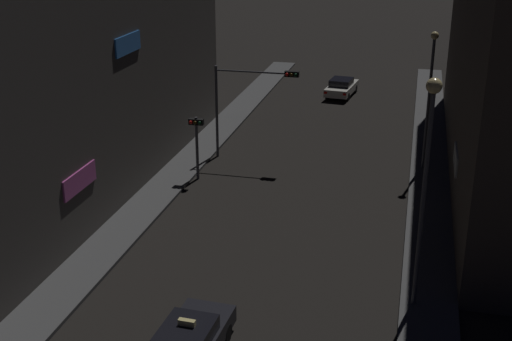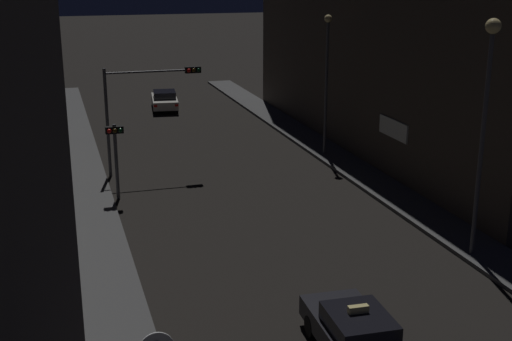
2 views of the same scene
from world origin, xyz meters
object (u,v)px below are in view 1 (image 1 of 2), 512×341
Objects in this scene: far_car at (342,87)px; traffic_light_overhead at (247,93)px; street_lamp_far_block at (430,86)px; street_lamp_near_block at (427,155)px; traffic_light_left_kerb at (196,135)px.

traffic_light_overhead reaches higher than far_car.
street_lamp_near_block is at bearing -90.69° from street_lamp_far_block.
far_car is 0.84× the size of traffic_light_overhead.
traffic_light_overhead is 10.13m from street_lamp_far_block.
street_lamp_near_block reaches higher than traffic_light_left_kerb.
traffic_light_left_kerb is at bearing -160.25° from street_lamp_far_block.
street_lamp_far_block is at bearing 89.31° from street_lamp_near_block.
street_lamp_far_block is at bearing 19.75° from traffic_light_left_kerb.
traffic_light_left_kerb is at bearing -105.50° from far_car.
traffic_light_overhead is at bearing 124.93° from street_lamp_near_block.
traffic_light_overhead is at bearing 63.87° from traffic_light_left_kerb.
street_lamp_near_block is (11.76, -10.39, 3.41)m from traffic_light_left_kerb.
street_lamp_far_block reaches higher than far_car.
street_lamp_near_block is at bearing -78.25° from far_car.
traffic_light_overhead reaches higher than traffic_light_left_kerb.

